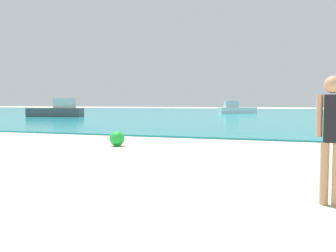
{
  "coord_description": "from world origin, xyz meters",
  "views": [
    {
      "loc": [
        1.49,
        2.47,
        1.19
      ],
      "look_at": [
        -0.52,
        8.32,
        0.79
      ],
      "focal_mm": 38.51,
      "sensor_mm": 36.0,
      "label": 1
    }
  ],
  "objects": [
    {
      "name": "person_distant",
      "position": [
        1.93,
        6.97,
        0.85
      ],
      "size": [
        0.34,
        0.2,
        1.49
      ],
      "rotation": [
        0.0,
        0.0,
        6.11
      ],
      "color": "tan",
      "rests_on": "ground"
    },
    {
      "name": "boat_far",
      "position": [
        -4.24,
        41.65,
        0.52
      ],
      "size": [
        4.07,
        2.87,
        1.33
      ],
      "rotation": [
        0.0,
        0.0,
        0.46
      ],
      "color": "white",
      "rests_on": "water"
    },
    {
      "name": "beach_ball",
      "position": [
        -3.03,
        11.3,
        0.21
      ],
      "size": [
        0.41,
        0.41,
        0.41
      ],
      "primitive_type": "sphere",
      "color": "green",
      "rests_on": "ground"
    },
    {
      "name": "boat_near",
      "position": [
        -16.58,
        27.23,
        0.57
      ],
      "size": [
        4.57,
        2.53,
        1.48
      ],
      "rotation": [
        0.0,
        0.0,
        3.42
      ],
      "color": "#4C4C51",
      "rests_on": "water"
    },
    {
      "name": "water",
      "position": [
        0.0,
        44.03,
        0.03
      ],
      "size": [
        160.0,
        60.0,
        0.06
      ],
      "primitive_type": "cube",
      "color": "teal",
      "rests_on": "ground"
    }
  ]
}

